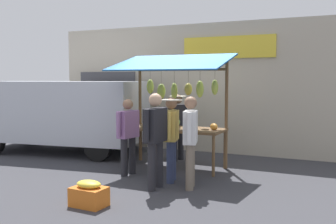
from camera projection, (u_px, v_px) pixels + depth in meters
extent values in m
plane|color=#38383D|center=(174.00, 168.00, 8.67)|extent=(40.00, 40.00, 0.00)
cube|color=#B2A893|center=(208.00, 88.00, 10.52)|extent=(9.00, 0.25, 3.40)
cube|color=yellow|center=(228.00, 47.00, 10.05)|extent=(2.40, 0.06, 0.56)
cube|color=#47474C|center=(108.00, 107.00, 11.75)|extent=(1.90, 0.04, 2.10)
cube|color=brown|center=(174.00, 129.00, 8.60)|extent=(2.20, 0.90, 0.05)
cylinder|color=brown|center=(124.00, 148.00, 8.72)|extent=(0.06, 0.06, 0.83)
cylinder|color=brown|center=(213.00, 156.00, 7.85)|extent=(0.06, 0.06, 0.83)
cylinder|color=brown|center=(141.00, 143.00, 9.43)|extent=(0.06, 0.06, 0.83)
cylinder|color=brown|center=(225.00, 150.00, 8.55)|extent=(0.06, 0.06, 0.83)
cylinder|color=brown|center=(140.00, 111.00, 9.38)|extent=(0.07, 0.07, 2.35)
cylinder|color=brown|center=(226.00, 115.00, 8.49)|extent=(0.07, 0.07, 2.35)
cylinder|color=brown|center=(181.00, 70.00, 8.85)|extent=(2.12, 0.06, 0.06)
cube|color=#19518C|center=(171.00, 62.00, 8.34)|extent=(2.50, 1.46, 0.39)
cylinder|color=brown|center=(215.00, 75.00, 8.48)|extent=(0.01, 0.01, 0.22)
ellipsoid|color=#B2CC4C|center=(215.00, 87.00, 8.50)|extent=(0.22, 0.23, 0.33)
cylinder|color=brown|center=(200.00, 75.00, 8.69)|extent=(0.01, 0.01, 0.25)
ellipsoid|color=#B2CC4C|center=(200.00, 89.00, 8.71)|extent=(0.19, 0.22, 0.37)
cylinder|color=brown|center=(188.00, 76.00, 8.78)|extent=(0.01, 0.01, 0.30)
ellipsoid|color=gold|center=(188.00, 89.00, 8.81)|extent=(0.18, 0.22, 0.27)
cylinder|color=brown|center=(174.00, 76.00, 8.94)|extent=(0.01, 0.01, 0.30)
ellipsoid|color=#B2CC4C|center=(174.00, 91.00, 8.96)|extent=(0.21, 0.22, 0.38)
cylinder|color=brown|center=(161.00, 77.00, 9.09)|extent=(0.01, 0.01, 0.32)
ellipsoid|color=#B2CC4C|center=(161.00, 91.00, 9.12)|extent=(0.24, 0.22, 0.35)
cylinder|color=brown|center=(150.00, 75.00, 9.17)|extent=(0.01, 0.01, 0.22)
ellipsoid|color=#B2CC4C|center=(150.00, 87.00, 9.19)|extent=(0.19, 0.22, 0.34)
ellipsoid|color=gold|center=(136.00, 124.00, 8.89)|extent=(0.20, 0.16, 0.10)
ellipsoid|color=orange|center=(214.00, 127.00, 8.23)|extent=(0.26, 0.25, 0.14)
sphere|color=#729E4C|center=(176.00, 122.00, 8.81)|extent=(0.20, 0.20, 0.20)
cylinder|color=#232328|center=(181.00, 143.00, 9.52)|extent=(0.14, 0.14, 0.78)
cylinder|color=#232328|center=(174.00, 145.00, 9.31)|extent=(0.14, 0.14, 0.78)
cube|color=black|center=(178.00, 116.00, 9.36)|extent=(0.31, 0.51, 0.55)
cylinder|color=black|center=(185.00, 115.00, 9.59)|extent=(0.09, 0.09, 0.51)
cylinder|color=black|center=(170.00, 116.00, 9.12)|extent=(0.09, 0.09, 0.51)
sphere|color=#8C664C|center=(178.00, 99.00, 9.32)|extent=(0.21, 0.21, 0.21)
cylinder|color=beige|center=(178.00, 96.00, 9.32)|extent=(0.41, 0.41, 0.02)
cylinder|color=#726656|center=(190.00, 167.00, 6.88)|extent=(0.14, 0.14, 0.81)
cylinder|color=#726656|center=(191.00, 164.00, 7.15)|extent=(0.14, 0.14, 0.81)
cube|color=silver|center=(190.00, 127.00, 6.96)|extent=(0.35, 0.53, 0.57)
cylinder|color=silver|center=(189.00, 128.00, 6.65)|extent=(0.09, 0.09, 0.53)
cylinder|color=silver|center=(192.00, 124.00, 7.25)|extent=(0.09, 0.09, 0.53)
sphere|color=#8C664C|center=(191.00, 103.00, 6.92)|extent=(0.22, 0.22, 0.22)
cylinder|color=#232328|center=(124.00, 157.00, 7.89)|extent=(0.14, 0.14, 0.76)
cylinder|color=#232328|center=(132.00, 155.00, 8.10)|extent=(0.14, 0.14, 0.76)
cube|color=#93669E|center=(128.00, 124.00, 7.94)|extent=(0.29, 0.49, 0.54)
cylinder|color=#93669E|center=(118.00, 125.00, 7.70)|extent=(0.09, 0.09, 0.50)
cylinder|color=#93669E|center=(137.00, 122.00, 8.18)|extent=(0.09, 0.09, 0.50)
sphere|color=#8C664C|center=(128.00, 104.00, 7.90)|extent=(0.21, 0.21, 0.21)
cylinder|color=#232328|center=(152.00, 167.00, 6.84)|extent=(0.14, 0.14, 0.84)
cylinder|color=#232328|center=(159.00, 164.00, 7.08)|extent=(0.14, 0.14, 0.84)
cube|color=black|center=(155.00, 125.00, 6.90)|extent=(0.24, 0.52, 0.59)
cylinder|color=black|center=(146.00, 126.00, 6.62)|extent=(0.09, 0.09, 0.55)
cylinder|color=black|center=(164.00, 122.00, 7.18)|extent=(0.09, 0.09, 0.55)
sphere|color=tan|center=(155.00, 100.00, 6.86)|extent=(0.23, 0.23, 0.23)
cylinder|color=navy|center=(170.00, 162.00, 7.34)|extent=(0.14, 0.14, 0.79)
cylinder|color=navy|center=(173.00, 160.00, 7.60)|extent=(0.14, 0.14, 0.79)
cube|color=gold|center=(171.00, 126.00, 7.41)|extent=(0.34, 0.52, 0.56)
cylinder|color=gold|center=(169.00, 126.00, 7.12)|extent=(0.09, 0.09, 0.52)
cylinder|color=gold|center=(174.00, 123.00, 7.70)|extent=(0.09, 0.09, 0.52)
sphere|color=#8C664C|center=(171.00, 103.00, 7.38)|extent=(0.22, 0.22, 0.22)
cylinder|color=beige|center=(171.00, 100.00, 7.37)|extent=(0.41, 0.41, 0.02)
cube|color=silver|center=(61.00, 111.00, 10.47)|extent=(4.62, 2.47, 1.55)
cube|color=black|center=(18.00, 99.00, 10.82)|extent=(1.66, 2.00, 0.68)
cylinder|color=black|center=(32.00, 133.00, 11.76)|extent=(0.68, 0.27, 0.66)
cylinder|color=black|center=(98.00, 147.00, 9.31)|extent=(0.68, 0.27, 0.66)
cylinder|color=black|center=(125.00, 137.00, 10.90)|extent=(0.68, 0.27, 0.66)
cube|color=#D1661E|center=(89.00, 197.00, 6.04)|extent=(0.55, 0.39, 0.29)
ellipsoid|color=yellow|center=(89.00, 184.00, 6.02)|extent=(0.40, 0.28, 0.12)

